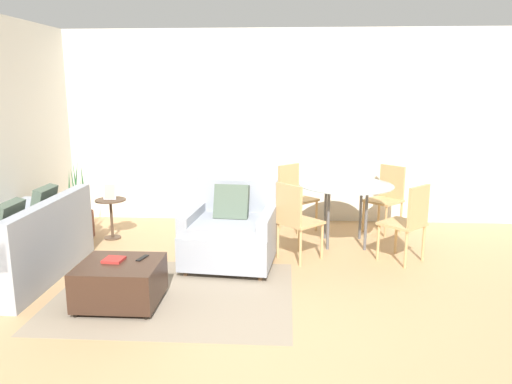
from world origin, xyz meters
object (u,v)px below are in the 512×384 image
at_px(armchair, 230,234).
at_px(picture_frame, 110,192).
at_px(tv_remote_primary, 142,258).
at_px(potted_plant, 78,220).
at_px(dining_chair_far_right, 387,194).
at_px(couch, 25,250).
at_px(ottoman, 120,282).
at_px(side_table, 111,211).
at_px(book_stack, 114,260).
at_px(dining_chair_far_left, 294,193).
at_px(dining_chair_near_left, 295,216).
at_px(dining_chair_near_right, 409,218).
at_px(dining_table, 346,191).

xyz_separation_m(armchair, picture_frame, (-1.66, 0.86, 0.27)).
height_order(tv_remote_primary, potted_plant, potted_plant).
bearing_deg(dining_chair_far_right, couch, -154.25).
distance_m(ottoman, side_table, 2.12).
distance_m(book_stack, side_table, 2.04).
distance_m(couch, book_stack, 1.26).
height_order(potted_plant, dining_chair_far_left, potted_plant).
bearing_deg(dining_chair_near_left, tv_remote_primary, -141.19).
xyz_separation_m(dining_chair_near_right, dining_chair_far_left, (-1.27, 1.27, 0.00)).
height_order(potted_plant, side_table, potted_plant).
distance_m(side_table, dining_chair_far_right, 3.70).
bearing_deg(dining_chair_far_left, dining_chair_near_left, -90.00).
bearing_deg(potted_plant, dining_chair_far_right, 7.30).
distance_m(couch, dining_chair_far_right, 4.53).
distance_m(tv_remote_primary, side_table, 2.06).
height_order(side_table, dining_chair_near_right, dining_chair_near_right).
xyz_separation_m(dining_table, dining_chair_far_right, (0.64, 0.64, -0.17)).
height_order(dining_chair_near_left, dining_chair_far_left, same).
distance_m(potted_plant, dining_table, 3.51).
xyz_separation_m(dining_table, dining_chair_near_left, (-0.64, -0.64, -0.17)).
xyz_separation_m(tv_remote_primary, dining_chair_near_left, (1.43, 1.15, 0.12)).
bearing_deg(picture_frame, dining_chair_far_left, 13.99).
relative_size(couch, potted_plant, 1.70).
height_order(tv_remote_primary, dining_chair_near_left, dining_chair_near_left).
bearing_deg(dining_chair_near_left, book_stack, -143.67).
height_order(couch, armchair, armchair).
bearing_deg(dining_chair_far_left, dining_chair_far_right, 0.00).
bearing_deg(dining_chair_near_left, dining_chair_far_left, 90.00).
bearing_deg(dining_chair_near_right, side_table, 169.40).
bearing_deg(dining_table, dining_chair_near_left, -135.00).
height_order(book_stack, dining_chair_near_left, dining_chair_near_left).
xyz_separation_m(side_table, picture_frame, (0.00, -0.00, 0.26)).
relative_size(picture_frame, dining_chair_near_left, 0.23).
xyz_separation_m(tv_remote_primary, side_table, (-0.94, 1.83, -0.04)).
xyz_separation_m(book_stack, dining_table, (2.31, 1.87, 0.28)).
height_order(potted_plant, dining_chair_near_left, potted_plant).
height_order(ottoman, side_table, side_table).
bearing_deg(picture_frame, potted_plant, 172.36).
height_order(dining_chair_near_left, dining_chair_near_right, same).
relative_size(armchair, dining_chair_near_right, 1.16).
bearing_deg(book_stack, dining_chair_near_right, 22.65).
bearing_deg(book_stack, dining_chair_near_left, 36.33).
height_order(potted_plant, dining_table, potted_plant).
relative_size(couch, dining_chair_far_right, 1.98).
relative_size(dining_chair_near_left, dining_chair_near_right, 1.00).
distance_m(tv_remote_primary, picture_frame, 2.07).
height_order(picture_frame, dining_chair_far_left, dining_chair_far_left).
relative_size(book_stack, side_table, 0.36).
height_order(book_stack, potted_plant, potted_plant).
bearing_deg(dining_chair_far_left, couch, -144.96).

